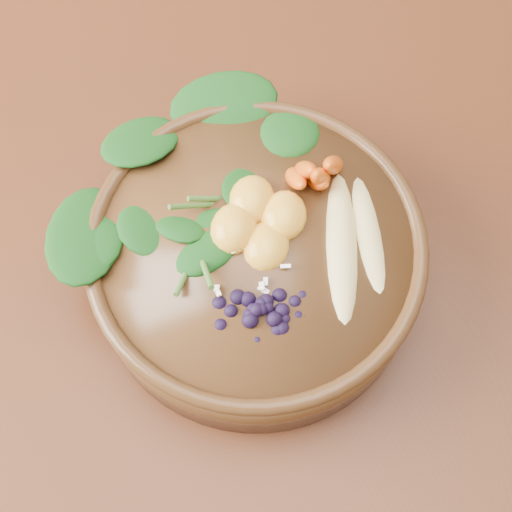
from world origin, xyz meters
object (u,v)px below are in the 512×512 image
(stoneware_bowl, at_px, (256,261))
(dining_table, at_px, (388,264))
(kale_heap, at_px, (204,167))
(blueberry_pile, at_px, (258,301))
(carrot_cluster, at_px, (320,139))
(banana_halves, at_px, (357,232))
(mandarin_cluster, at_px, (259,215))

(stoneware_bowl, bearing_deg, dining_table, 33.73)
(kale_heap, bearing_deg, blueberry_pile, -57.85)
(dining_table, distance_m, carrot_cluster, 0.21)
(banana_halves, bearing_deg, carrot_cluster, 113.06)
(banana_halves, height_order, blueberry_pile, blueberry_pile)
(kale_heap, xyz_separation_m, blueberry_pile, (0.06, -0.10, -0.00))
(banana_halves, distance_m, blueberry_pile, 0.09)
(stoneware_bowl, height_order, mandarin_cluster, mandarin_cluster)
(dining_table, height_order, carrot_cluster, carrot_cluster)
(stoneware_bowl, distance_m, carrot_cluster, 0.11)
(stoneware_bowl, distance_m, blueberry_pile, 0.07)
(dining_table, distance_m, blueberry_pile, 0.24)
(carrot_cluster, relative_size, mandarin_cluster, 0.87)
(dining_table, height_order, stoneware_bowl, stoneware_bowl)
(mandarin_cluster, height_order, blueberry_pile, blueberry_pile)
(dining_table, xyz_separation_m, stoneware_bowl, (-0.12, -0.08, 0.13))
(kale_heap, xyz_separation_m, mandarin_cluster, (0.05, -0.03, -0.01))
(dining_table, distance_m, banana_halves, 0.19)
(stoneware_bowl, relative_size, blueberry_pile, 2.16)
(kale_heap, bearing_deg, mandarin_cluster, -31.43)
(kale_heap, xyz_separation_m, banana_halves, (0.12, -0.03, -0.01))
(kale_heap, distance_m, mandarin_cluster, 0.06)
(stoneware_bowl, xyz_separation_m, blueberry_pile, (0.01, -0.05, 0.05))
(carrot_cluster, bearing_deg, blueberry_pile, -109.55)
(dining_table, bearing_deg, banana_halves, -126.34)
(carrot_cluster, height_order, blueberry_pile, carrot_cluster)
(dining_table, bearing_deg, blueberry_pile, -128.96)
(carrot_cluster, distance_m, mandarin_cluster, 0.07)
(kale_heap, bearing_deg, stoneware_bowl, -42.78)
(dining_table, xyz_separation_m, banana_halves, (-0.04, -0.06, 0.17))
(dining_table, bearing_deg, stoneware_bowl, -146.27)
(stoneware_bowl, height_order, carrot_cluster, carrot_cluster)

